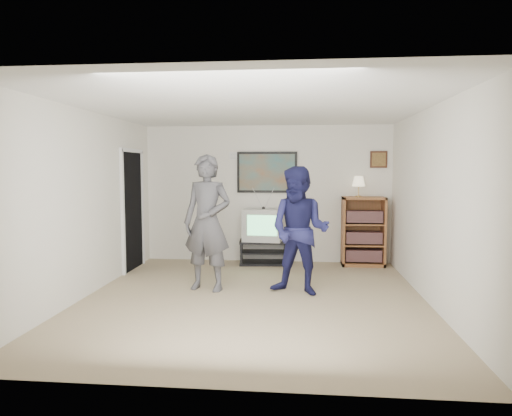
% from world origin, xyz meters
% --- Properties ---
extents(room_shell, '(4.51, 5.00, 2.51)m').
position_xyz_m(room_shell, '(0.00, 0.35, 1.25)').
color(room_shell, '#827252').
rests_on(room_shell, ground).
extents(media_stand, '(0.90, 0.55, 0.43)m').
position_xyz_m(media_stand, '(-0.04, 2.23, 0.21)').
color(media_stand, black).
rests_on(media_stand, room_shell).
extents(crt_television, '(0.73, 0.64, 0.57)m').
position_xyz_m(crt_television, '(-0.04, 2.23, 0.71)').
color(crt_television, '#ABACA6').
rests_on(crt_television, media_stand).
extents(bookshelf, '(0.74, 0.42, 1.22)m').
position_xyz_m(bookshelf, '(1.73, 2.28, 0.61)').
color(bookshelf, brown).
rests_on(bookshelf, room_shell).
extents(table_lamp, '(0.23, 0.23, 0.36)m').
position_xyz_m(table_lamp, '(1.63, 2.30, 1.40)').
color(table_lamp, '#FFEDC1').
rests_on(table_lamp, bookshelf).
extents(person_tall, '(0.79, 0.60, 1.92)m').
position_xyz_m(person_tall, '(-0.69, 0.40, 0.96)').
color(person_tall, '#414044').
rests_on(person_tall, room_shell).
extents(person_short, '(1.02, 0.90, 1.75)m').
position_xyz_m(person_short, '(0.60, 0.31, 0.87)').
color(person_short, '#191945').
rests_on(person_short, room_shell).
extents(controller_left, '(0.05, 0.13, 0.04)m').
position_xyz_m(controller_left, '(-0.65, 0.65, 1.15)').
color(controller_left, white).
rests_on(controller_left, person_tall).
extents(controller_right, '(0.05, 0.12, 0.03)m').
position_xyz_m(controller_right, '(0.59, 0.52, 0.98)').
color(controller_right, white).
rests_on(controller_right, person_short).
extents(poster, '(1.10, 0.03, 0.75)m').
position_xyz_m(poster, '(0.00, 2.48, 1.65)').
color(poster, black).
rests_on(poster, room_shell).
extents(air_vent, '(0.28, 0.02, 0.14)m').
position_xyz_m(air_vent, '(-0.55, 2.48, 1.95)').
color(air_vent, white).
rests_on(air_vent, room_shell).
extents(small_picture, '(0.30, 0.03, 0.30)m').
position_xyz_m(small_picture, '(2.00, 2.48, 1.88)').
color(small_picture, '#3A1F12').
rests_on(small_picture, room_shell).
extents(doorway, '(0.03, 0.85, 2.00)m').
position_xyz_m(doorway, '(-2.23, 1.60, 1.00)').
color(doorway, black).
rests_on(doorway, room_shell).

